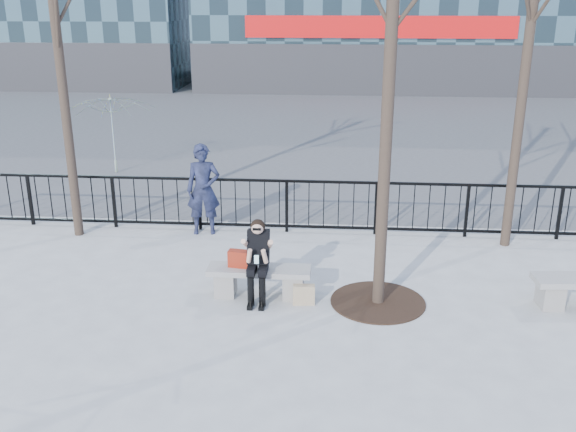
{
  "coord_description": "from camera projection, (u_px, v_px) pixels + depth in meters",
  "views": [
    {
      "loc": [
        1.21,
        -9.33,
        4.61
      ],
      "look_at": [
        0.4,
        0.8,
        1.1
      ],
      "focal_mm": 40.0,
      "sensor_mm": 36.0,
      "label": 1
    }
  ],
  "objects": [
    {
      "name": "standing_man",
      "position": [
        203.0,
        189.0,
        12.84
      ],
      "size": [
        0.73,
        0.54,
        1.84
      ],
      "primitive_type": "imported",
      "rotation": [
        0.0,
        0.0,
        0.15
      ],
      "color": "black",
      "rests_on": "ground"
    },
    {
      "name": "bench_main",
      "position": [
        259.0,
        279.0,
        10.29
      ],
      "size": [
        1.65,
        0.46,
        0.49
      ],
      "color": "slate",
      "rests_on": "ground"
    },
    {
      "name": "seated_woman",
      "position": [
        258.0,
        261.0,
        10.02
      ],
      "size": [
        0.5,
        0.64,
        1.34
      ],
      "color": "black",
      "rests_on": "ground"
    },
    {
      "name": "ground",
      "position": [
        260.0,
        295.0,
        10.39
      ],
      "size": [
        120.0,
        120.0,
        0.0
      ],
      "primitive_type": "plane",
      "color": "#979792",
      "rests_on": "ground"
    },
    {
      "name": "vendor_umbrella",
      "position": [
        113.0,
        135.0,
        17.17
      ],
      "size": [
        2.83,
        2.86,
        2.14
      ],
      "primitive_type": "imported",
      "rotation": [
        0.0,
        0.0,
        0.24
      ],
      "color": "#CDD32E",
      "rests_on": "ground"
    },
    {
      "name": "street_surface",
      "position": [
        307.0,
        122.0,
        24.52
      ],
      "size": [
        60.0,
        23.0,
        0.01
      ],
      "primitive_type": "cube",
      "color": "#474747",
      "rests_on": "ground"
    },
    {
      "name": "handbag",
      "position": [
        239.0,
        259.0,
        10.23
      ],
      "size": [
        0.35,
        0.2,
        0.27
      ],
      "primitive_type": "cube",
      "rotation": [
        0.0,
        0.0,
        -0.15
      ],
      "color": "maroon",
      "rests_on": "bench_main"
    },
    {
      "name": "shopping_bag",
      "position": [
        304.0,
        295.0,
        10.05
      ],
      "size": [
        0.35,
        0.15,
        0.32
      ],
      "primitive_type": "cube",
      "rotation": [
        0.0,
        0.0,
        0.08
      ],
      "color": "#C6B48C",
      "rests_on": "ground"
    },
    {
      "name": "railing",
      "position": [
        277.0,
        206.0,
        13.04
      ],
      "size": [
        14.0,
        0.06,
        1.1
      ],
      "color": "black",
      "rests_on": "ground"
    },
    {
      "name": "tree_grate",
      "position": [
        378.0,
        302.0,
        10.15
      ],
      "size": [
        1.5,
        1.5,
        0.02
      ],
      "primitive_type": "cylinder",
      "color": "black",
      "rests_on": "ground"
    }
  ]
}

